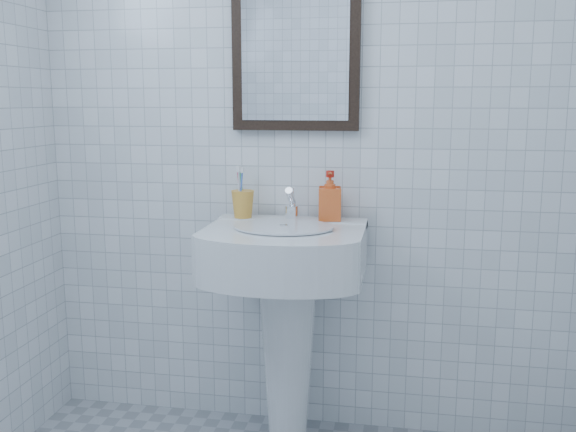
# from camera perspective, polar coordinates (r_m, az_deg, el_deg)

# --- Properties ---
(wall_back) EXTENTS (2.20, 0.02, 2.50)m
(wall_back) POSITION_cam_1_polar(r_m,az_deg,el_deg) (2.56, 1.85, 7.85)
(wall_back) COLOR white
(wall_back) RESTS_ON ground
(washbasin) EXTENTS (0.59, 0.43, 0.90)m
(washbasin) POSITION_cam_1_polar(r_m,az_deg,el_deg) (2.48, -0.14, -7.37)
(washbasin) COLOR white
(washbasin) RESTS_ON ground
(faucet) EXTENTS (0.05, 0.12, 0.14)m
(faucet) POSITION_cam_1_polar(r_m,az_deg,el_deg) (2.50, 0.31, 0.88)
(faucet) COLOR white
(faucet) RESTS_ON washbasin
(toothbrush_cup) EXTENTS (0.09, 0.09, 0.11)m
(toothbrush_cup) POSITION_cam_1_polar(r_m,az_deg,el_deg) (2.55, -4.04, 1.06)
(toothbrush_cup) COLOR gold
(toothbrush_cup) RESTS_ON washbasin
(soap_dispenser) EXTENTS (0.10, 0.10, 0.19)m
(soap_dispenser) POSITION_cam_1_polar(r_m,az_deg,el_deg) (2.49, 3.74, 1.80)
(soap_dispenser) COLOR red
(soap_dispenser) RESTS_ON washbasin
(wall_mirror) EXTENTS (0.50, 0.04, 0.62)m
(wall_mirror) POSITION_cam_1_polar(r_m,az_deg,el_deg) (2.56, 0.67, 14.57)
(wall_mirror) COLOR black
(wall_mirror) RESTS_ON wall_back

